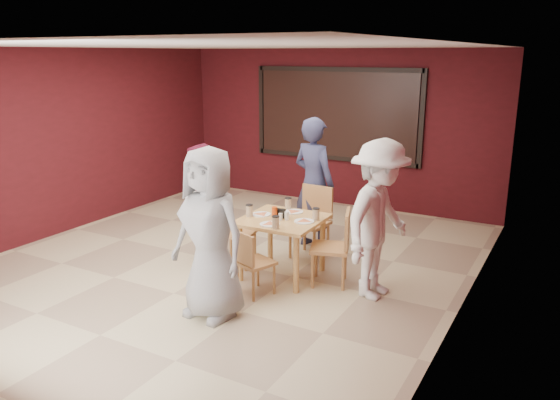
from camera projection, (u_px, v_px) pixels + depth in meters
The scene contains 11 objects.
floor at pixel (228, 262), 7.31m from camera, with size 7.00×7.00×0.00m, color #CAB98C.
window_blinds at pixel (335, 114), 9.79m from camera, with size 3.00×0.02×1.50m, color black.
dining_table at pixel (282, 225), 6.72m from camera, with size 0.98×0.98×0.91m.
chair_front at pixel (251, 260), 6.22m from camera, with size 0.48×0.48×0.78m.
chair_back at pixel (313, 217), 7.45m from camera, with size 0.50×0.50×0.96m.
chair_left at pixel (232, 228), 7.14m from camera, with size 0.51×0.51×0.89m.
chair_right at pixel (336, 243), 6.50m from camera, with size 0.57×0.57×0.92m.
diner_front at pixel (210, 234), 5.62m from camera, with size 0.89×0.58×1.83m, color gray.
diner_back at pixel (314, 183), 7.69m from camera, with size 0.68×0.45×1.87m, color #323659.
diner_left at pixel (200, 203), 7.26m from camera, with size 0.77×0.60×1.57m, color maroon.
diner_right at pixel (379, 220), 6.10m from camera, with size 1.18×0.68×1.82m, color white.
Camera 1 is at (3.96, -5.62, 2.72)m, focal length 35.00 mm.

